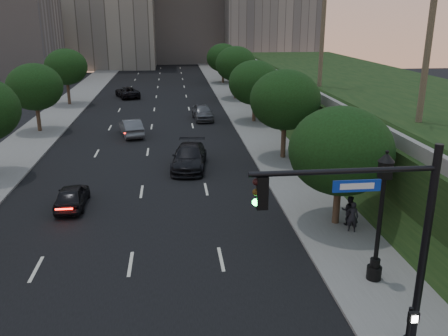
{
  "coord_description": "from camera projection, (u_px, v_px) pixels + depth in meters",
  "views": [
    {
      "loc": [
        2.05,
        -13.81,
        10.43
      ],
      "look_at": [
        4.38,
        7.18,
        3.6
      ],
      "focal_mm": 38.0,
      "sensor_mm": 36.0,
      "label": 1
    }
  ],
  "objects": [
    {
      "name": "pedestrian_c",
      "position": [
        310.0,
        164.0,
        31.51
      ],
      "size": [
        1.02,
        0.48,
        1.69
      ],
      "primitive_type": "imported",
      "rotation": [
        0.0,
        0.0,
        3.07
      ],
      "color": "black",
      "rests_on": "sidewalk_right"
    },
    {
      "name": "pedestrian_a",
      "position": [
        352.0,
        217.0,
        23.41
      ],
      "size": [
        0.68,
        0.58,
        1.57
      ],
      "primitive_type": "imported",
      "rotation": [
        0.0,
        0.0,
        2.71
      ],
      "color": "black",
      "rests_on": "sidewalk_right"
    },
    {
      "name": "pedestrian_b",
      "position": [
        349.0,
        210.0,
        24.16
      ],
      "size": [
        0.94,
        0.85,
        1.57
      ],
      "primitive_type": "imported",
      "rotation": [
        0.0,
        0.0,
        2.72
      ],
      "color": "black",
      "rests_on": "sidewalk_right"
    },
    {
      "name": "sedan_far_right",
      "position": [
        202.0,
        112.0,
        49.25
      ],
      "size": [
        2.26,
        4.89,
        1.62
      ],
      "primitive_type": "imported",
      "rotation": [
        0.0,
        0.0,
        0.07
      ],
      "color": "#4F5155",
      "rests_on": "ground"
    },
    {
      "name": "sidewalk_left",
      "position": [
        38.0,
        134.0,
        43.33
      ],
      "size": [
        4.5,
        140.0,
        0.15
      ],
      "primitive_type": "cube",
      "color": "slate",
      "rests_on": "ground"
    },
    {
      "name": "tree_right_d",
      "position": [
        236.0,
        64.0,
        60.19
      ],
      "size": [
        5.2,
        5.2,
        6.74
      ],
      "color": "#38281C",
      "rests_on": "ground"
    },
    {
      "name": "sedan_near_left",
      "position": [
        72.0,
        196.0,
        26.81
      ],
      "size": [
        1.65,
        3.97,
        1.34
      ],
      "primitive_type": "imported",
      "rotation": [
        0.0,
        0.0,
        3.16
      ],
      "color": "black",
      "rests_on": "ground"
    },
    {
      "name": "parapet_wall",
      "position": [
        299.0,
        86.0,
        42.61
      ],
      "size": [
        0.35,
        90.0,
        0.7
      ],
      "primitive_type": "cube",
      "color": "slate",
      "rests_on": "embankment"
    },
    {
      "name": "street_lamp",
      "position": [
        379.0,
        223.0,
        18.63
      ],
      "size": [
        0.64,
        0.64,
        5.62
      ],
      "color": "black",
      "rests_on": "ground"
    },
    {
      "name": "tree_right_c",
      "position": [
        255.0,
        83.0,
        47.11
      ],
      "size": [
        5.2,
        5.2,
        6.24
      ],
      "color": "#38281C",
      "rests_on": "ground"
    },
    {
      "name": "road_surface",
      "position": [
        151.0,
        132.0,
        44.42
      ],
      "size": [
        16.0,
        140.0,
        0.02
      ],
      "primitive_type": "cube",
      "color": "black",
      "rests_on": "ground"
    },
    {
      "name": "tree_right_a",
      "position": [
        341.0,
        151.0,
        23.47
      ],
      "size": [
        5.2,
        5.2,
        6.24
      ],
      "color": "#38281C",
      "rests_on": "ground"
    },
    {
      "name": "tree_left_c",
      "position": [
        35.0,
        87.0,
        43.0
      ],
      "size": [
        5.0,
        5.0,
        6.34
      ],
      "color": "#38281C",
      "rests_on": "ground"
    },
    {
      "name": "traffic_signal_mast",
      "position": [
        389.0,
        253.0,
        14.12
      ],
      "size": [
        5.68,
        0.56,
        7.0
      ],
      "color": "black",
      "rests_on": "ground"
    },
    {
      "name": "sedan_near_right",
      "position": [
        189.0,
        157.0,
        33.62
      ],
      "size": [
        2.96,
        5.86,
        1.63
      ],
      "primitive_type": "imported",
      "rotation": [
        0.0,
        0.0,
        -0.12
      ],
      "color": "black",
      "rests_on": "ground"
    },
    {
      "name": "sidewalk_right",
      "position": [
        259.0,
        128.0,
        45.48
      ],
      "size": [
        4.5,
        140.0,
        0.15
      ],
      "primitive_type": "cube",
      "color": "slate",
      "rests_on": "ground"
    },
    {
      "name": "sedan_far_left",
      "position": [
        127.0,
        92.0,
        62.6
      ],
      "size": [
        3.91,
        5.7,
        1.45
      ],
      "primitive_type": "imported",
      "rotation": [
        0.0,
        0.0,
        3.46
      ],
      "color": "black",
      "rests_on": "ground"
    },
    {
      "name": "sedan_mid_left",
      "position": [
        131.0,
        127.0,
        42.74
      ],
      "size": [
        2.65,
        4.9,
        1.53
      ],
      "primitive_type": "imported",
      "rotation": [
        0.0,
        0.0,
        3.37
      ],
      "color": "#515459",
      "rests_on": "ground"
    },
    {
      "name": "office_block_mid",
      "position": [
        186.0,
        3.0,
        109.14
      ],
      "size": [
        22.0,
        18.0,
        26.0
      ],
      "primitive_type": "cube",
      "color": "gray",
      "rests_on": "ground"
    },
    {
      "name": "tree_right_b",
      "position": [
        285.0,
        100.0,
        34.66
      ],
      "size": [
        5.2,
        5.2,
        6.74
      ],
      "color": "#38281C",
      "rests_on": "ground"
    },
    {
      "name": "embankment",
      "position": [
        387.0,
        110.0,
        44.23
      ],
      "size": [
        18.0,
        90.0,
        4.0
      ],
      "primitive_type": "cube",
      "color": "black",
      "rests_on": "ground"
    },
    {
      "name": "tree_left_d",
      "position": [
        66.0,
        67.0,
        56.12
      ],
      "size": [
        5.0,
        5.0,
        6.71
      ],
      "color": "#38281C",
      "rests_on": "ground"
    },
    {
      "name": "tree_right_e",
      "position": [
        223.0,
        58.0,
        74.53
      ],
      "size": [
        5.2,
        5.2,
        6.24
      ],
      "color": "#38281C",
      "rests_on": "ground"
    }
  ]
}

